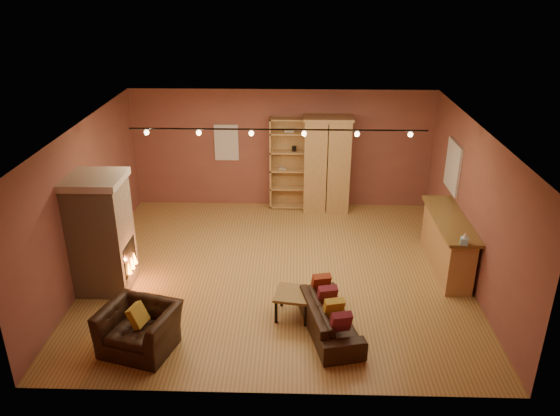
{
  "coord_description": "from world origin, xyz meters",
  "views": [
    {
      "loc": [
        0.31,
        -9.0,
        5.28
      ],
      "look_at": [
        0.04,
        0.2,
        1.23
      ],
      "focal_mm": 35.0,
      "sensor_mm": 36.0,
      "label": 1
    }
  ],
  "objects_px": {
    "bookcase": "(289,162)",
    "armoire": "(327,164)",
    "loveseat": "(330,312)",
    "fireplace": "(102,233)",
    "bar_counter": "(447,243)",
    "coffee_table": "(293,296)",
    "armchair": "(139,322)"
  },
  "relations": [
    {
      "from": "loveseat",
      "to": "armchair",
      "type": "bearing_deg",
      "value": 87.01
    },
    {
      "from": "armoire",
      "to": "armchair",
      "type": "height_order",
      "value": "armoire"
    },
    {
      "from": "armoire",
      "to": "loveseat",
      "type": "height_order",
      "value": "armoire"
    },
    {
      "from": "bookcase",
      "to": "armoire",
      "type": "bearing_deg",
      "value": -11.03
    },
    {
      "from": "fireplace",
      "to": "loveseat",
      "type": "height_order",
      "value": "fireplace"
    },
    {
      "from": "fireplace",
      "to": "loveseat",
      "type": "xyz_separation_m",
      "value": [
        3.92,
        -1.22,
        -0.71
      ]
    },
    {
      "from": "bar_counter",
      "to": "loveseat",
      "type": "xyz_separation_m",
      "value": [
        -2.32,
        -2.06,
        -0.18
      ]
    },
    {
      "from": "loveseat",
      "to": "coffee_table",
      "type": "relative_size",
      "value": 2.67
    },
    {
      "from": "loveseat",
      "to": "armchair",
      "type": "xyz_separation_m",
      "value": [
        -2.87,
        -0.5,
        0.11
      ]
    },
    {
      "from": "bookcase",
      "to": "fireplace",
      "type": "bearing_deg",
      "value": -130.66
    },
    {
      "from": "fireplace",
      "to": "armchair",
      "type": "height_order",
      "value": "fireplace"
    },
    {
      "from": "coffee_table",
      "to": "armoire",
      "type": "bearing_deg",
      "value": 80.54
    },
    {
      "from": "bar_counter",
      "to": "loveseat",
      "type": "distance_m",
      "value": 3.11
    },
    {
      "from": "coffee_table",
      "to": "fireplace",
      "type": "bearing_deg",
      "value": 166.1
    },
    {
      "from": "loveseat",
      "to": "coffee_table",
      "type": "xyz_separation_m",
      "value": [
        -0.57,
        0.39,
        0.02
      ]
    },
    {
      "from": "bookcase",
      "to": "loveseat",
      "type": "xyz_separation_m",
      "value": [
        0.72,
        -4.96,
        -0.76
      ]
    },
    {
      "from": "fireplace",
      "to": "armoire",
      "type": "relative_size",
      "value": 0.94
    },
    {
      "from": "armchair",
      "to": "coffee_table",
      "type": "bearing_deg",
      "value": 37.51
    },
    {
      "from": "fireplace",
      "to": "armchair",
      "type": "relative_size",
      "value": 1.74
    },
    {
      "from": "coffee_table",
      "to": "bookcase",
      "type": "bearing_deg",
      "value": 91.8
    },
    {
      "from": "bookcase",
      "to": "bar_counter",
      "type": "relative_size",
      "value": 1.0
    },
    {
      "from": "bookcase",
      "to": "armchair",
      "type": "height_order",
      "value": "bookcase"
    },
    {
      "from": "bookcase",
      "to": "loveseat",
      "type": "height_order",
      "value": "bookcase"
    },
    {
      "from": "loveseat",
      "to": "armchair",
      "type": "relative_size",
      "value": 1.47
    },
    {
      "from": "fireplace",
      "to": "armoire",
      "type": "bearing_deg",
      "value": 41.12
    },
    {
      "from": "armchair",
      "to": "coffee_table",
      "type": "height_order",
      "value": "armchair"
    },
    {
      "from": "bar_counter",
      "to": "coffee_table",
      "type": "bearing_deg",
      "value": -150.01
    },
    {
      "from": "bar_counter",
      "to": "coffee_table",
      "type": "xyz_separation_m",
      "value": [
        -2.89,
        -1.67,
        -0.16
      ]
    },
    {
      "from": "loveseat",
      "to": "fireplace",
      "type": "bearing_deg",
      "value": 59.72
    },
    {
      "from": "armoire",
      "to": "bar_counter",
      "type": "height_order",
      "value": "armoire"
    },
    {
      "from": "loveseat",
      "to": "bookcase",
      "type": "bearing_deg",
      "value": -4.74
    },
    {
      "from": "bookcase",
      "to": "bar_counter",
      "type": "xyz_separation_m",
      "value": [
        3.03,
        -2.89,
        -0.58
      ]
    }
  ]
}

